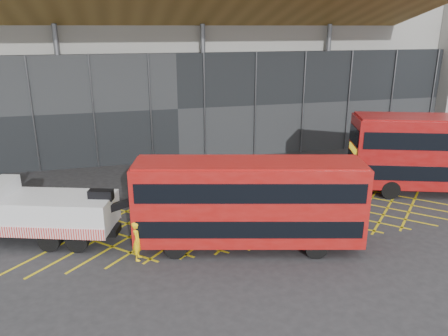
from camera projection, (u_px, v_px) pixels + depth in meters
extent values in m
plane|color=#28282B|center=(175.00, 225.00, 22.63)|extent=(120.00, 120.00, 0.00)
cube|color=gold|center=(79.00, 235.00, 21.48)|extent=(7.16, 7.16, 0.01)
cube|color=gold|center=(79.00, 235.00, 21.48)|extent=(7.16, 7.16, 0.01)
cube|color=gold|center=(112.00, 232.00, 21.86)|extent=(7.16, 7.16, 0.01)
cube|color=gold|center=(112.00, 232.00, 21.86)|extent=(7.16, 7.16, 0.01)
cube|color=gold|center=(144.00, 228.00, 22.24)|extent=(7.16, 7.16, 0.01)
cube|color=gold|center=(144.00, 228.00, 22.24)|extent=(7.16, 7.16, 0.01)
cube|color=gold|center=(175.00, 225.00, 22.62)|extent=(7.16, 7.16, 0.01)
cube|color=gold|center=(175.00, 225.00, 22.62)|extent=(7.16, 7.16, 0.01)
cube|color=gold|center=(205.00, 222.00, 23.01)|extent=(7.16, 7.16, 0.01)
cube|color=gold|center=(205.00, 222.00, 23.01)|extent=(7.16, 7.16, 0.01)
cube|color=gold|center=(235.00, 218.00, 23.39)|extent=(7.16, 7.16, 0.01)
cube|color=gold|center=(235.00, 218.00, 23.39)|extent=(7.16, 7.16, 0.01)
cube|color=gold|center=(263.00, 215.00, 23.77)|extent=(7.16, 7.16, 0.01)
cube|color=gold|center=(263.00, 215.00, 23.77)|extent=(7.16, 7.16, 0.01)
cube|color=gold|center=(290.00, 212.00, 24.15)|extent=(7.16, 7.16, 0.01)
cube|color=gold|center=(290.00, 212.00, 24.15)|extent=(7.16, 7.16, 0.01)
cube|color=gold|center=(317.00, 210.00, 24.53)|extent=(7.16, 7.16, 0.01)
cube|color=gold|center=(317.00, 210.00, 24.53)|extent=(7.16, 7.16, 0.01)
cube|color=gold|center=(342.00, 207.00, 24.91)|extent=(7.16, 7.16, 0.01)
cube|color=gold|center=(342.00, 207.00, 24.91)|extent=(7.16, 7.16, 0.01)
cube|color=gold|center=(367.00, 204.00, 25.29)|extent=(7.16, 7.16, 0.01)
cube|color=gold|center=(367.00, 204.00, 25.29)|extent=(7.16, 7.16, 0.01)
cube|color=gold|center=(391.00, 201.00, 25.67)|extent=(7.16, 7.16, 0.01)
cube|color=gold|center=(391.00, 201.00, 25.67)|extent=(7.16, 7.16, 0.01)
cube|color=gold|center=(415.00, 199.00, 26.05)|extent=(7.16, 7.16, 0.01)
cube|color=gold|center=(415.00, 199.00, 26.05)|extent=(7.16, 7.16, 0.01)
cube|color=gray|center=(162.00, 36.00, 37.82)|extent=(55.00, 14.00, 18.00)
cube|color=black|center=(177.00, 108.00, 32.64)|extent=(55.00, 0.80, 8.00)
cylinder|color=#595B60|center=(62.00, 99.00, 30.24)|extent=(0.36, 0.36, 10.00)
cylinder|color=#595B60|center=(203.00, 94.00, 32.62)|extent=(0.36, 0.36, 10.00)
cylinder|color=#595B60|center=(325.00, 89.00, 35.01)|extent=(0.36, 0.36, 10.00)
cube|color=black|center=(28.00, 227.00, 20.87)|extent=(8.70, 3.67, 0.33)
cube|color=white|center=(52.00, 211.00, 20.52)|extent=(6.22, 4.03, 1.49)
cube|color=red|center=(42.00, 233.00, 19.56)|extent=(5.50, 1.87, 0.51)
cube|color=black|center=(101.00, 195.00, 20.09)|extent=(1.21, 0.79, 0.47)
cube|color=black|center=(122.00, 205.00, 20.17)|extent=(2.04, 0.95, 1.01)
cylinder|color=black|center=(77.00, 241.00, 19.81)|extent=(1.08, 0.63, 1.03)
cylinder|color=black|center=(93.00, 223.00, 21.67)|extent=(1.08, 0.63, 1.03)
cube|color=#9E0F0C|center=(248.00, 201.00, 19.69)|extent=(10.50, 4.85, 3.61)
cube|color=black|center=(248.00, 219.00, 19.96)|extent=(10.12, 4.81, 0.79)
cube|color=black|center=(249.00, 184.00, 19.44)|extent=(10.12, 4.81, 0.88)
cube|color=black|center=(136.00, 218.00, 19.94)|extent=(0.58, 2.04, 1.21)
cube|color=black|center=(134.00, 184.00, 19.43)|extent=(0.58, 2.04, 0.88)
cube|color=yellow|center=(134.00, 200.00, 19.66)|extent=(0.47, 1.62, 0.33)
cube|color=#9E0F0C|center=(249.00, 163.00, 19.13)|extent=(10.26, 4.62, 0.11)
cylinder|color=black|center=(175.00, 248.00, 19.26)|extent=(1.01, 0.51, 0.97)
cylinder|color=black|center=(180.00, 228.00, 21.23)|extent=(1.01, 0.51, 0.97)
cylinder|color=black|center=(316.00, 248.00, 19.27)|extent=(1.01, 0.51, 0.97)
cylinder|color=black|center=(308.00, 228.00, 21.24)|extent=(1.01, 0.51, 0.97)
cube|color=black|center=(351.00, 164.00, 26.92)|extent=(0.84, 2.28, 1.39)
cube|color=black|center=(354.00, 135.00, 26.34)|extent=(0.84, 2.28, 1.01)
cube|color=yellow|center=(353.00, 149.00, 26.61)|extent=(0.68, 1.82, 0.37)
cylinder|color=black|center=(390.00, 190.00, 25.96)|extent=(1.15, 0.67, 1.11)
cylinder|color=black|center=(380.00, 177.00, 28.25)|extent=(1.15, 0.67, 1.11)
imported|color=yellow|center=(138.00, 241.00, 19.04)|extent=(0.58, 0.75, 1.81)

